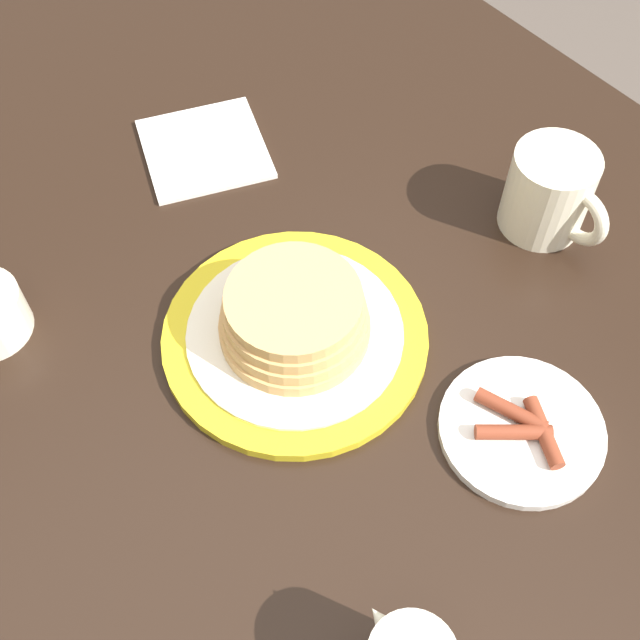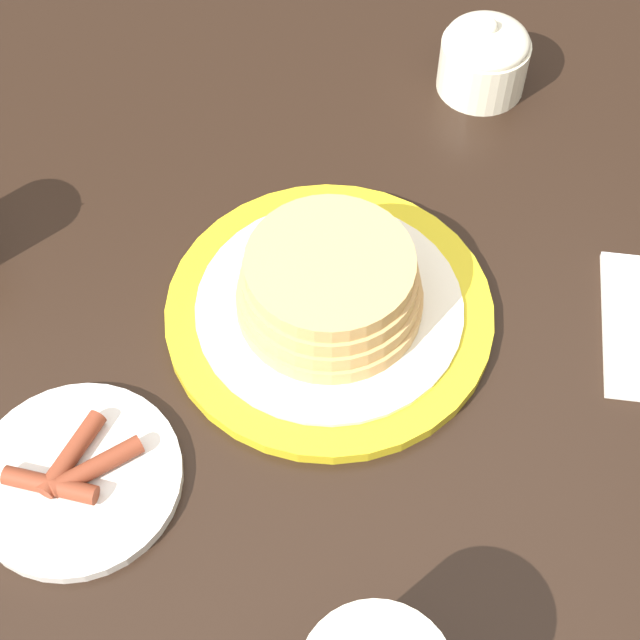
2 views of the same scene
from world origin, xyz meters
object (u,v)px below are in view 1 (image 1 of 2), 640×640
at_px(napkin, 205,149).
at_px(pancake_plate, 295,325).
at_px(side_plate_bacon, 522,429).
at_px(coffee_mug, 551,192).

bearing_deg(napkin, pancake_plate, -15.43).
xyz_separation_m(side_plate_bacon, coffee_mug, (-0.16, 0.20, 0.04)).
relative_size(pancake_plate, side_plate_bacon, 1.72).
height_order(coffee_mug, napkin, coffee_mug).
bearing_deg(napkin, side_plate_bacon, 2.95).
xyz_separation_m(pancake_plate, side_plate_bacon, (0.21, 0.10, -0.02)).
distance_m(side_plate_bacon, coffee_mug, 0.26).
xyz_separation_m(pancake_plate, coffee_mug, (0.04, 0.30, 0.02)).
relative_size(coffee_mug, napkin, 0.69).
distance_m(coffee_mug, napkin, 0.40).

